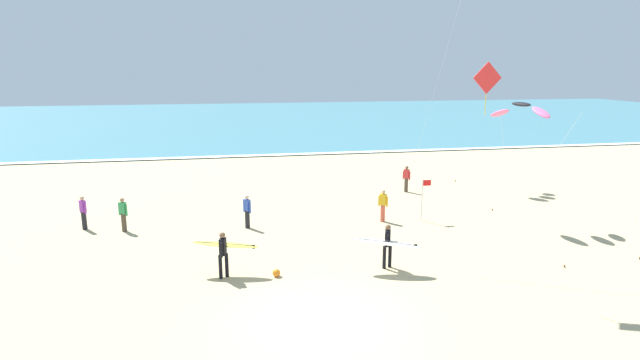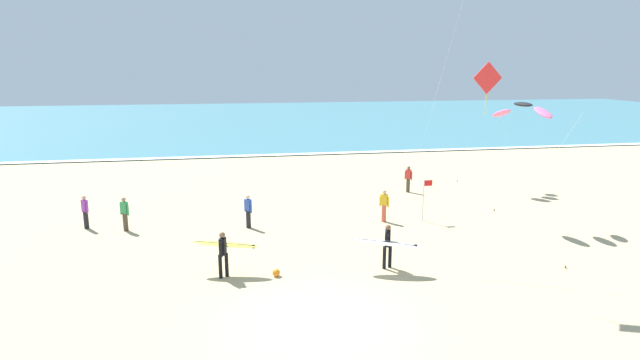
{
  "view_description": "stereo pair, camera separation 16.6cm",
  "coord_description": "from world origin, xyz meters",
  "px_view_note": "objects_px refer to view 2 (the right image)",
  "views": [
    {
      "loc": [
        -2.55,
        -13.64,
        7.47
      ],
      "look_at": [
        0.79,
        4.12,
        3.38
      ],
      "focal_mm": 28.6,
      "sensor_mm": 36.0,
      "label": 1
    },
    {
      "loc": [
        -2.39,
        -13.67,
        7.47
      ],
      "look_at": [
        0.79,
        4.12,
        3.38
      ],
      "focal_mm": 28.6,
      "sensor_mm": 36.0,
      "label": 2
    }
  ],
  "objects_px": {
    "surfer_lead": "(224,248)",
    "bystander_purple_top": "(85,212)",
    "surfer_trailing": "(388,243)",
    "kite_diamond_scarlet_far": "(491,88)",
    "bystander_yellow_top": "(384,206)",
    "bystander_red_top": "(408,179)",
    "beach_ball": "(276,273)",
    "bystander_blue_top": "(248,211)",
    "bystander_green_top": "(125,214)",
    "lifeguard_flag": "(424,196)",
    "kite_arc_charcoal_near": "(523,110)"
  },
  "relations": [
    {
      "from": "surfer_lead",
      "to": "bystander_purple_top",
      "type": "height_order",
      "value": "surfer_lead"
    },
    {
      "from": "surfer_lead",
      "to": "bystander_purple_top",
      "type": "bearing_deg",
      "value": 133.87
    },
    {
      "from": "surfer_trailing",
      "to": "kite_diamond_scarlet_far",
      "type": "xyz_separation_m",
      "value": [
        2.98,
        -1.26,
        5.68
      ]
    },
    {
      "from": "surfer_trailing",
      "to": "bystander_yellow_top",
      "type": "height_order",
      "value": "surfer_trailing"
    },
    {
      "from": "bystander_red_top",
      "to": "bystander_yellow_top",
      "type": "bearing_deg",
      "value": -120.37
    },
    {
      "from": "kite_diamond_scarlet_far",
      "to": "beach_ball",
      "type": "relative_size",
      "value": 27.06
    },
    {
      "from": "bystander_purple_top",
      "to": "bystander_blue_top",
      "type": "height_order",
      "value": "same"
    },
    {
      "from": "bystander_green_top",
      "to": "lifeguard_flag",
      "type": "distance_m",
      "value": 14.11
    },
    {
      "from": "surfer_lead",
      "to": "bystander_blue_top",
      "type": "relative_size",
      "value": 1.58
    },
    {
      "from": "bystander_blue_top",
      "to": "beach_ball",
      "type": "relative_size",
      "value": 5.68
    },
    {
      "from": "beach_ball",
      "to": "surfer_trailing",
      "type": "bearing_deg",
      "value": -1.96
    },
    {
      "from": "bystander_yellow_top",
      "to": "bystander_blue_top",
      "type": "relative_size",
      "value": 1.0
    },
    {
      "from": "bystander_green_top",
      "to": "bystander_purple_top",
      "type": "height_order",
      "value": "same"
    },
    {
      "from": "surfer_trailing",
      "to": "bystander_blue_top",
      "type": "height_order",
      "value": "surfer_trailing"
    },
    {
      "from": "surfer_lead",
      "to": "bystander_green_top",
      "type": "relative_size",
      "value": 1.58
    },
    {
      "from": "bystander_green_top",
      "to": "bystander_purple_top",
      "type": "xyz_separation_m",
      "value": [
        -1.87,
        0.66,
        0.0
      ]
    },
    {
      "from": "bystander_yellow_top",
      "to": "lifeguard_flag",
      "type": "distance_m",
      "value": 2.01
    },
    {
      "from": "bystander_yellow_top",
      "to": "bystander_red_top",
      "type": "height_order",
      "value": "same"
    },
    {
      "from": "surfer_lead",
      "to": "kite_diamond_scarlet_far",
      "type": "xyz_separation_m",
      "value": [
        8.92,
        -1.83,
        5.69
      ]
    },
    {
      "from": "bystander_yellow_top",
      "to": "bystander_green_top",
      "type": "height_order",
      "value": "same"
    },
    {
      "from": "kite_arc_charcoal_near",
      "to": "kite_diamond_scarlet_far",
      "type": "bearing_deg",
      "value": -129.41
    },
    {
      "from": "bystander_green_top",
      "to": "beach_ball",
      "type": "distance_m",
      "value": 9.04
    },
    {
      "from": "kite_diamond_scarlet_far",
      "to": "bystander_yellow_top",
      "type": "relative_size",
      "value": 4.77
    },
    {
      "from": "bystander_yellow_top",
      "to": "bystander_blue_top",
      "type": "distance_m",
      "value": 6.53
    },
    {
      "from": "kite_diamond_scarlet_far",
      "to": "lifeguard_flag",
      "type": "bearing_deg",
      "value": 84.73
    },
    {
      "from": "bystander_purple_top",
      "to": "bystander_red_top",
      "type": "xyz_separation_m",
      "value": [
        17.16,
        4.02,
        0.0
      ]
    },
    {
      "from": "surfer_lead",
      "to": "bystander_yellow_top",
      "type": "xyz_separation_m",
      "value": [
        7.6,
        5.23,
        -0.23
      ]
    },
    {
      "from": "bystander_blue_top",
      "to": "beach_ball",
      "type": "xyz_separation_m",
      "value": [
        0.75,
        -5.86,
        -0.67
      ]
    },
    {
      "from": "bystander_green_top",
      "to": "lifeguard_flag",
      "type": "xyz_separation_m",
      "value": [
        14.06,
        -0.99,
        0.45
      ]
    },
    {
      "from": "bystander_green_top",
      "to": "bystander_red_top",
      "type": "bearing_deg",
      "value": 17.02
    },
    {
      "from": "lifeguard_flag",
      "to": "bystander_blue_top",
      "type": "bearing_deg",
      "value": 177.03
    },
    {
      "from": "bystander_purple_top",
      "to": "lifeguard_flag",
      "type": "bearing_deg",
      "value": -5.91
    },
    {
      "from": "bystander_purple_top",
      "to": "bystander_blue_top",
      "type": "bearing_deg",
      "value": -9.22
    },
    {
      "from": "kite_diamond_scarlet_far",
      "to": "bystander_purple_top",
      "type": "xyz_separation_m",
      "value": [
        -15.3,
        8.47,
        -5.92
      ]
    },
    {
      "from": "beach_ball",
      "to": "bystander_red_top",
      "type": "bearing_deg",
      "value": 51.07
    },
    {
      "from": "surfer_lead",
      "to": "bystander_green_top",
      "type": "bearing_deg",
      "value": 127.06
    },
    {
      "from": "kite_arc_charcoal_near",
      "to": "lifeguard_flag",
      "type": "height_order",
      "value": "kite_arc_charcoal_near"
    },
    {
      "from": "kite_arc_charcoal_near",
      "to": "bystander_yellow_top",
      "type": "distance_m",
      "value": 7.81
    },
    {
      "from": "kite_diamond_scarlet_far",
      "to": "bystander_purple_top",
      "type": "distance_m",
      "value": 18.47
    },
    {
      "from": "bystander_green_top",
      "to": "bystander_blue_top",
      "type": "distance_m",
      "value": 5.61
    },
    {
      "from": "bystander_green_top",
      "to": "beach_ball",
      "type": "bearing_deg",
      "value": -45.31
    },
    {
      "from": "bystander_yellow_top",
      "to": "bystander_blue_top",
      "type": "bearing_deg",
      "value": 178.28
    },
    {
      "from": "surfer_trailing",
      "to": "bystander_blue_top",
      "type": "xyz_separation_m",
      "value": [
        -4.87,
        6.0,
        -0.24
      ]
    },
    {
      "from": "kite_arc_charcoal_near",
      "to": "beach_ball",
      "type": "xyz_separation_m",
      "value": [
        -12.0,
        -4.57,
        -5.27
      ]
    },
    {
      "from": "surfer_trailing",
      "to": "bystander_blue_top",
      "type": "distance_m",
      "value": 7.73
    },
    {
      "from": "kite_diamond_scarlet_far",
      "to": "lifeguard_flag",
      "type": "distance_m",
      "value": 8.77
    },
    {
      "from": "surfer_lead",
      "to": "kite_arc_charcoal_near",
      "type": "relative_size",
      "value": 0.43
    },
    {
      "from": "surfer_trailing",
      "to": "kite_arc_charcoal_near",
      "type": "xyz_separation_m",
      "value": [
        7.89,
        4.71,
        4.36
      ]
    },
    {
      "from": "bystander_blue_top",
      "to": "bystander_yellow_top",
      "type": "bearing_deg",
      "value": -1.72
    },
    {
      "from": "surfer_trailing",
      "to": "bystander_purple_top",
      "type": "xyz_separation_m",
      "value": [
        -12.32,
        7.21,
        -0.24
      ]
    }
  ]
}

